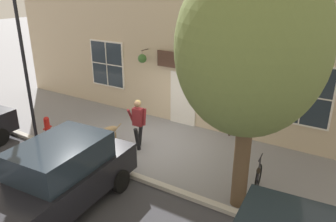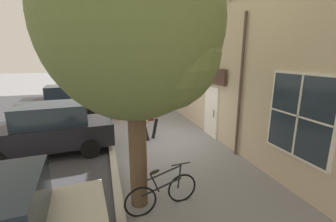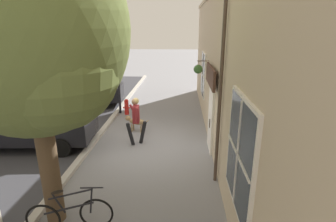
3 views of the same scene
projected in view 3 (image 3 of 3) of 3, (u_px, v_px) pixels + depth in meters
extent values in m
plane|color=gray|center=(148.00, 147.00, 9.26)|extent=(90.00, 90.00, 0.00)
cube|color=#B2ADA3|center=(92.00, 144.00, 9.34)|extent=(0.20, 28.00, 0.12)
cube|color=#C6B293|center=(219.00, 75.00, 8.37)|extent=(0.30, 18.00, 5.15)
cube|color=white|center=(211.00, 120.00, 8.82)|extent=(0.10, 1.10, 2.10)
cube|color=#232D38|center=(210.00, 121.00, 8.84)|extent=(0.03, 0.90, 1.90)
cylinder|color=#47382D|center=(210.00, 124.00, 8.49)|extent=(0.03, 0.03, 0.30)
cube|color=#4C3328|center=(210.00, 76.00, 8.37)|extent=(0.08, 2.20, 0.60)
cylinder|color=#47382D|center=(220.00, 99.00, 6.53)|extent=(0.09, 0.09, 4.63)
cylinder|color=#47382D|center=(203.00, 61.00, 9.85)|extent=(0.44, 0.04, 0.04)
cylinder|color=#47382D|center=(198.00, 66.00, 9.91)|extent=(0.01, 0.01, 0.34)
cone|color=#2D2823|center=(198.00, 72.00, 9.98)|extent=(0.32, 0.32, 0.18)
sphere|color=#3D6B33|center=(198.00, 69.00, 9.95)|extent=(0.34, 0.34, 0.34)
cube|color=white|center=(204.00, 74.00, 12.20)|extent=(0.08, 1.82, 2.02)
cube|color=#232D38|center=(203.00, 74.00, 12.20)|extent=(0.03, 1.70, 1.90)
cube|color=white|center=(203.00, 74.00, 12.20)|extent=(0.04, 0.04, 1.90)
cube|color=white|center=(203.00, 74.00, 12.20)|extent=(0.04, 1.70, 0.04)
cube|color=white|center=(241.00, 155.00, 4.44)|extent=(0.08, 1.82, 2.02)
cube|color=#232D38|center=(239.00, 155.00, 4.44)|extent=(0.03, 1.70, 1.90)
cube|color=white|center=(238.00, 155.00, 4.44)|extent=(0.04, 0.04, 1.90)
cube|color=white|center=(238.00, 155.00, 4.44)|extent=(0.04, 1.70, 0.04)
cylinder|color=black|center=(130.00, 134.00, 9.29)|extent=(0.31, 0.15, 0.84)
cylinder|color=black|center=(143.00, 132.00, 9.45)|extent=(0.31, 0.15, 0.84)
cube|color=maroon|center=(136.00, 114.00, 9.15)|extent=(0.24, 0.35, 0.61)
sphere|color=#936B4C|center=(135.00, 102.00, 9.01)|extent=(0.23, 0.23, 0.23)
sphere|color=tan|center=(136.00, 101.00, 9.00)|extent=(0.22, 0.22, 0.22)
cylinder|color=maroon|center=(136.00, 116.00, 8.92)|extent=(0.17, 0.09, 0.57)
cylinder|color=maroon|center=(134.00, 111.00, 9.35)|extent=(0.33, 0.11, 0.52)
ellipsoid|color=#997A51|center=(137.00, 122.00, 10.48)|extent=(0.73, 0.45, 0.25)
cylinder|color=#997A51|center=(132.00, 128.00, 10.55)|extent=(0.06, 0.06, 0.32)
cylinder|color=#997A51|center=(134.00, 127.00, 10.70)|extent=(0.06, 0.06, 0.32)
cylinder|color=#997A51|center=(141.00, 129.00, 10.43)|extent=(0.06, 0.06, 0.32)
cylinder|color=#997A51|center=(143.00, 128.00, 10.58)|extent=(0.06, 0.06, 0.32)
sphere|color=#997A51|center=(128.00, 118.00, 10.57)|extent=(0.21, 0.21, 0.21)
cone|color=#997A51|center=(126.00, 118.00, 10.61)|extent=(0.12, 0.11, 0.09)
cone|color=#997A51|center=(127.00, 116.00, 10.50)|extent=(0.06, 0.06, 0.07)
cone|color=#997A51|center=(129.00, 116.00, 10.59)|extent=(0.06, 0.06, 0.07)
cylinder|color=#997A51|center=(147.00, 121.00, 10.34)|extent=(0.21, 0.09, 0.14)
cylinder|color=brown|center=(49.00, 163.00, 5.36)|extent=(0.39, 0.39, 2.74)
ellipsoid|color=olive|center=(28.00, 28.00, 4.56)|extent=(3.58, 3.22, 3.94)
sphere|color=olive|center=(54.00, 66.00, 4.52)|extent=(2.30, 2.30, 2.30)
torus|color=black|center=(96.00, 213.00, 5.44)|extent=(0.71, 0.10, 0.70)
torus|color=black|center=(43.00, 220.00, 5.26)|extent=(0.71, 0.10, 0.70)
cylinder|color=black|center=(69.00, 208.00, 5.29)|extent=(0.97, 0.26, 0.19)
cylinder|color=black|center=(59.00, 203.00, 5.21)|extent=(0.23, 0.09, 0.48)
cylinder|color=black|center=(70.00, 194.00, 5.20)|extent=(0.81, 0.22, 0.16)
cylinder|color=black|center=(91.00, 201.00, 5.33)|extent=(0.12, 0.06, 0.58)
cylinder|color=black|center=(92.00, 188.00, 5.24)|extent=(0.46, 0.06, 0.03)
ellipsoid|color=black|center=(57.00, 192.00, 5.14)|extent=(0.26, 0.15, 0.10)
cube|color=black|center=(82.00, 92.00, 14.16)|extent=(4.42, 2.08, 0.76)
cube|color=#1E2833|center=(85.00, 79.00, 13.95)|extent=(2.35, 1.72, 0.68)
cylinder|color=black|center=(51.00, 104.00, 13.40)|extent=(0.63, 0.23, 0.62)
cylinder|color=black|center=(64.00, 95.00, 15.08)|extent=(0.63, 0.23, 0.62)
cylinder|color=black|center=(104.00, 103.00, 13.47)|extent=(0.63, 0.23, 0.62)
cylinder|color=black|center=(110.00, 95.00, 15.14)|extent=(0.63, 0.23, 0.62)
cube|color=black|center=(31.00, 127.00, 9.15)|extent=(4.42, 2.08, 0.76)
cube|color=#1E2833|center=(34.00, 108.00, 8.94)|extent=(2.35, 1.72, 0.68)
cylinder|color=black|center=(8.00, 129.00, 10.08)|extent=(0.63, 0.23, 0.62)
cylinder|color=black|center=(61.00, 148.00, 8.46)|extent=(0.63, 0.23, 0.62)
cylinder|color=black|center=(78.00, 128.00, 10.14)|extent=(0.63, 0.23, 0.62)
cylinder|color=black|center=(118.00, 62.00, 12.20)|extent=(0.11, 0.11, 5.01)
sphere|color=beige|center=(114.00, 0.00, 11.39)|extent=(0.32, 0.32, 0.32)
cylinder|color=red|center=(127.00, 108.00, 12.65)|extent=(0.20, 0.20, 0.62)
sphere|color=red|center=(126.00, 101.00, 12.54)|extent=(0.20, 0.20, 0.20)
cylinder|color=red|center=(124.00, 108.00, 12.64)|extent=(0.10, 0.07, 0.07)
cylinder|color=red|center=(129.00, 108.00, 12.63)|extent=(0.10, 0.07, 0.07)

